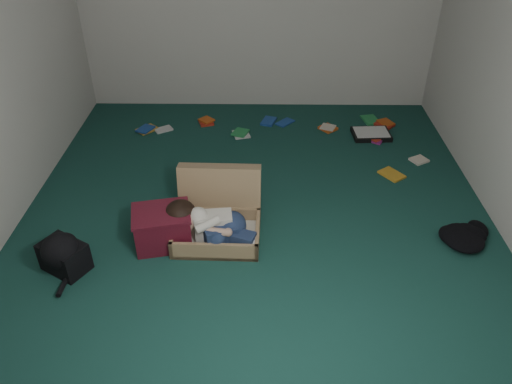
{
  "coord_description": "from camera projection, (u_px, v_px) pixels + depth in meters",
  "views": [
    {
      "loc": [
        0.04,
        -3.4,
        2.6
      ],
      "look_at": [
        0.0,
        -0.15,
        0.35
      ],
      "focal_mm": 35.0,
      "sensor_mm": 36.0,
      "label": 1
    }
  ],
  "objects": [
    {
      "name": "floor",
      "position": [
        256.0,
        216.0,
        4.28
      ],
      "size": [
        4.5,
        4.5,
        0.0
      ],
      "primitive_type": "plane",
      "color": "#163F37",
      "rests_on": "ground"
    },
    {
      "name": "wall_front",
      "position": [
        248.0,
        315.0,
        1.69
      ],
      "size": [
        4.5,
        0.0,
        4.5
      ],
      "primitive_type": "plane",
      "rotation": [
        -1.57,
        0.0,
        0.0
      ],
      "color": "silver",
      "rests_on": "ground"
    },
    {
      "name": "suitcase",
      "position": [
        218.0,
        215.0,
        4.04
      ],
      "size": [
        0.7,
        0.68,
        0.5
      ],
      "rotation": [
        0.0,
        0.0,
        -0.03
      ],
      "color": "#9F7E57",
      "rests_on": "floor"
    },
    {
      "name": "person",
      "position": [
        210.0,
        224.0,
        3.87
      ],
      "size": [
        0.74,
        0.37,
        0.31
      ],
      "rotation": [
        0.0,
        0.0,
        -0.03
      ],
      "color": "silver",
      "rests_on": "suitcase"
    },
    {
      "name": "maroon_bin",
      "position": [
        163.0,
        228.0,
        3.9
      ],
      "size": [
        0.51,
        0.43,
        0.31
      ],
      "rotation": [
        0.0,
        0.0,
        0.21
      ],
      "color": "#54111E",
      "rests_on": "floor"
    },
    {
      "name": "backpack",
      "position": [
        64.0,
        256.0,
        3.67
      ],
      "size": [
        0.52,
        0.49,
        0.25
      ],
      "primitive_type": null,
      "rotation": [
        0.0,
        0.0,
        -0.54
      ],
      "color": "black",
      "rests_on": "floor"
    },
    {
      "name": "clothing_pile",
      "position": [
        467.0,
        232.0,
        4.0
      ],
      "size": [
        0.44,
        0.39,
        0.12
      ],
      "primitive_type": null,
      "rotation": [
        0.0,
        0.0,
        0.19
      ],
      "color": "black",
      "rests_on": "floor"
    },
    {
      "name": "paper_tray",
      "position": [
        371.0,
        134.0,
        5.43
      ],
      "size": [
        0.42,
        0.32,
        0.06
      ],
      "rotation": [
        0.0,
        0.0,
        0.06
      ],
      "color": "black",
      "rests_on": "floor"
    },
    {
      "name": "book_scatter",
      "position": [
        296.0,
        133.0,
        5.49
      ],
      "size": [
        3.06,
        1.37,
        0.02
      ],
      "color": "gold",
      "rests_on": "floor"
    }
  ]
}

